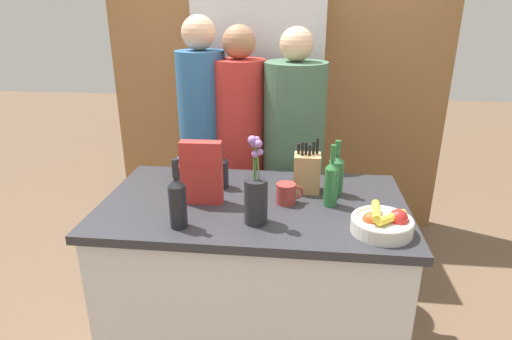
{
  "coord_description": "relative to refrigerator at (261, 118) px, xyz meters",
  "views": [
    {
      "loc": [
        0.21,
        -1.82,
        1.75
      ],
      "look_at": [
        0.0,
        0.1,
        1.01
      ],
      "focal_mm": 30.0,
      "sensor_mm": 36.0,
      "label": 1
    }
  ],
  "objects": [
    {
      "name": "flower_vase",
      "position": [
        0.12,
        -1.44,
        0.03
      ],
      "size": [
        0.1,
        0.1,
        0.38
      ],
      "color": "#232328",
      "rests_on": "kitchen_island"
    },
    {
      "name": "coffee_mug",
      "position": [
        0.24,
        -1.24,
        -0.05
      ],
      "size": [
        0.13,
        0.09,
        0.1
      ],
      "color": "#99332D",
      "rests_on": "kitchen_island"
    },
    {
      "name": "book_stack",
      "position": [
        -0.25,
        -0.98,
        -0.03
      ],
      "size": [
        0.21,
        0.17,
        0.13
      ],
      "color": "#B7A88E",
      "rests_on": "kitchen_island"
    },
    {
      "name": "refrigerator",
      "position": [
        0.0,
        0.0,
        0.0
      ],
      "size": [
        0.84,
        0.63,
        1.97
      ],
      "color": "#B7B7BC",
      "rests_on": "ground_plane"
    },
    {
      "name": "bottle_wine",
      "position": [
        0.47,
        -1.11,
        0.01
      ],
      "size": [
        0.07,
        0.07,
        0.27
      ],
      "color": "#286633",
      "rests_on": "kitchen_island"
    },
    {
      "name": "person_in_red_tee",
      "position": [
        0.25,
        -0.57,
        -0.06
      ],
      "size": [
        0.37,
        0.37,
        1.65
      ],
      "rotation": [
        0.0,
        0.0,
        0.06
      ],
      "color": "#383842",
      "rests_on": "ground_plane"
    },
    {
      "name": "back_wall_wood",
      "position": [
        0.08,
        0.36,
        0.31
      ],
      "size": [
        2.63,
        0.12,
        2.6
      ],
      "color": "olive",
      "rests_on": "ground_plane"
    },
    {
      "name": "person_in_blue",
      "position": [
        -0.08,
        -0.55,
        -0.04
      ],
      "size": [
        0.31,
        0.31,
        1.66
      ],
      "rotation": [
        0.0,
        0.0,
        0.31
      ],
      "color": "#383842",
      "rests_on": "ground_plane"
    },
    {
      "name": "fruit_bowl",
      "position": [
        0.64,
        -1.47,
        -0.05
      ],
      "size": [
        0.25,
        0.25,
        0.11
      ],
      "color": "silver",
      "rests_on": "kitchen_island"
    },
    {
      "name": "person_at_sink",
      "position": [
        -0.31,
        -0.54,
        -0.01
      ],
      "size": [
        0.29,
        0.29,
        1.71
      ],
      "rotation": [
        0.0,
        0.0,
        -0.34
      ],
      "color": "#383842",
      "rests_on": "ground_plane"
    },
    {
      "name": "knife_block",
      "position": [
        0.33,
        -1.08,
        0.01
      ],
      "size": [
        0.13,
        0.11,
        0.27
      ],
      "color": "tan",
      "rests_on": "kitchen_island"
    },
    {
      "name": "bottle_water",
      "position": [
        0.44,
        -1.24,
        0.02
      ],
      "size": [
        0.06,
        0.06,
        0.29
      ],
      "color": "#286633",
      "rests_on": "kitchen_island"
    },
    {
      "name": "bottle_oil",
      "position": [
        -0.2,
        -1.52,
        0.02
      ],
      "size": [
        0.07,
        0.07,
        0.3
      ],
      "color": "black",
      "rests_on": "kitchen_island"
    },
    {
      "name": "bottle_vinegar",
      "position": [
        -0.1,
        -1.08,
        -0.01
      ],
      "size": [
        0.08,
        0.08,
        0.22
      ],
      "color": "black",
      "rests_on": "kitchen_island"
    },
    {
      "name": "kitchen_island",
      "position": [
        0.08,
        -1.24,
        -0.54
      ],
      "size": [
        1.43,
        0.82,
        0.89
      ],
      "color": "silver",
      "rests_on": "ground_plane"
    },
    {
      "name": "cereal_box",
      "position": [
        -0.15,
        -1.27,
        0.05
      ],
      "size": [
        0.19,
        0.07,
        0.3
      ],
      "color": "red",
      "rests_on": "kitchen_island"
    }
  ]
}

